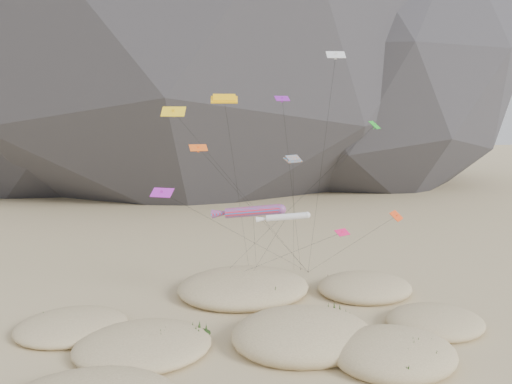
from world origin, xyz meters
TOP-DOWN VIEW (x-y plane):
  - ground at (0.00, 0.00)m, footprint 500.00×500.00m
  - dunes at (-2.18, 4.82)m, footprint 48.46×41.06m
  - dune_grass at (0.51, 3.11)m, footprint 43.66×29.83m
  - kite_stakes at (1.80, 23.68)m, footprint 17.75×5.07m
  - rainbow_tube_kite at (-1.19, 13.62)m, footprint 8.38×14.01m
  - white_tube_kite at (2.06, 10.83)m, footprint 6.04×10.70m
  - orange_parafoil at (-4.15, 13.05)m, footprint 7.27×15.97m
  - multi_parafoil at (3.55, 12.72)m, footprint 5.18×13.06m
  - delta_kites at (2.03, 12.20)m, footprint 28.87×19.61m

SIDE VIEW (x-z plane):
  - ground at x=0.00m, z-range 0.00..0.00m
  - kite_stakes at x=1.80m, z-range 0.00..0.30m
  - dunes at x=-2.18m, z-range -1.24..2.66m
  - dune_grass at x=0.51m, z-range 0.09..1.56m
  - white_tube_kite at x=2.06m, z-range 5.20..16.82m
  - rainbow_tube_kite at x=-1.19m, z-range 5.14..17.35m
  - multi_parafoil at x=3.55m, z-range 8.21..25.93m
  - delta_kites at x=2.03m, z-range 3.38..32.62m
  - orange_parafoil at x=-4.15m, z-range 11.45..35.91m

